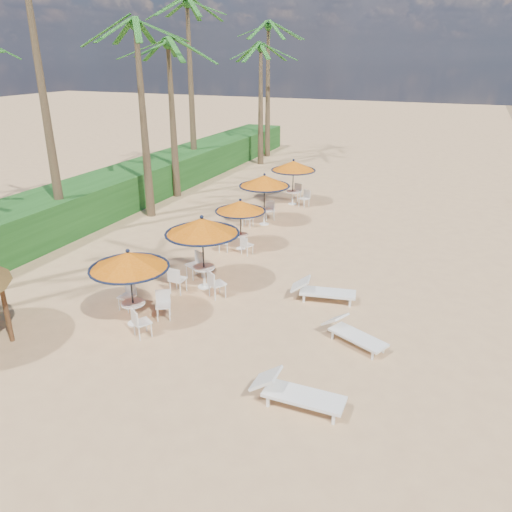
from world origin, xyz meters
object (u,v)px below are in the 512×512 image
at_px(station_1, 201,235).
at_px(lounger_near, 294,392).
at_px(station_2, 240,211).
at_px(lounger_far, 321,290).
at_px(station_0, 131,269).
at_px(station_4, 294,170).
at_px(lounger_mid, 352,333).
at_px(station_3, 264,186).

distance_m(station_1, lounger_near, 7.02).
bearing_deg(station_2, lounger_far, -36.17).
distance_m(station_1, station_2, 3.86).
height_order(station_0, station_2, station_0).
relative_size(station_4, lounger_mid, 1.21).
relative_size(station_2, lounger_mid, 1.07).
height_order(station_0, station_3, station_3).
distance_m(station_4, lounger_near, 16.76).
relative_size(station_0, station_3, 0.98).
bearing_deg(station_3, lounger_near, -64.95).
distance_m(station_1, lounger_mid, 5.99).
bearing_deg(lounger_near, station_0, 162.36).
bearing_deg(lounger_mid, lounger_far, 150.38).
height_order(station_0, lounger_mid, station_0).
bearing_deg(station_3, station_1, -84.75).
xyz_separation_m(station_3, lounger_mid, (6.23, -8.82, -1.56)).
bearing_deg(station_4, lounger_near, -71.10).
bearing_deg(station_0, lounger_mid, 12.78).
xyz_separation_m(station_0, lounger_near, (5.61, -1.76, -1.40)).
height_order(station_3, lounger_near, station_3).
bearing_deg(station_1, lounger_far, 9.05).
xyz_separation_m(station_0, lounger_mid, (6.23, 1.41, -1.44)).
height_order(station_4, lounger_mid, station_4).
bearing_deg(station_1, station_2, 94.97).
bearing_deg(station_1, lounger_near, -43.81).
distance_m(lounger_near, lounger_mid, 3.23).
bearing_deg(station_4, lounger_far, -66.61).
distance_m(station_2, lounger_mid, 8.10).
distance_m(station_3, station_4, 3.81).
distance_m(station_0, station_2, 6.82).
xyz_separation_m(station_2, station_4, (-0.14, 7.23, 0.22)).
xyz_separation_m(station_4, lounger_mid, (6.03, -12.62, -1.54)).
relative_size(station_4, lounger_far, 1.12).
bearing_deg(station_3, station_4, 87.07).
bearing_deg(station_0, station_3, 89.99).
bearing_deg(lounger_mid, station_1, -170.00).
bearing_deg(lounger_far, lounger_mid, -65.75).
bearing_deg(station_1, station_0, -102.65).
xyz_separation_m(station_4, lounger_near, (5.41, -15.80, -1.50)).
distance_m(station_1, station_4, 11.07).
bearing_deg(station_2, lounger_near, -58.41).
xyz_separation_m(station_1, lounger_mid, (5.56, -1.56, -1.59)).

